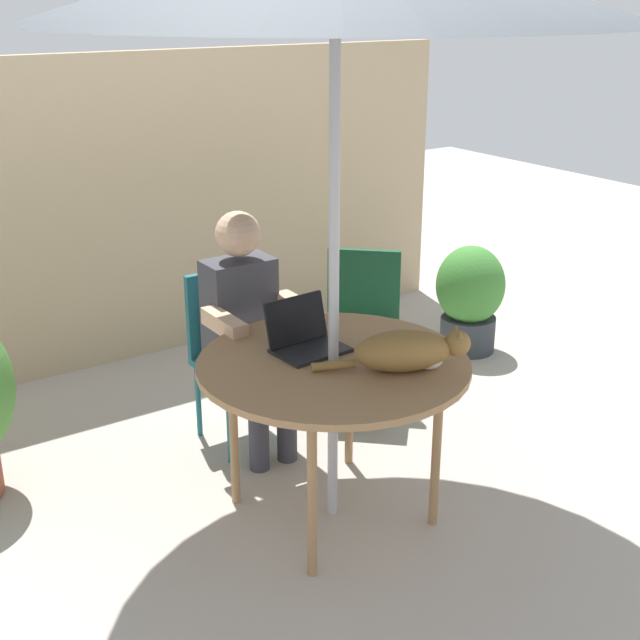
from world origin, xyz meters
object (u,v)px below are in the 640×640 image
Objects in this scene: patio_table at (333,372)px; cat at (409,351)px; chair_occupied at (233,343)px; laptop at (303,335)px; person_seated at (247,321)px; potted_plant_by_chair at (470,296)px; chair_empty at (361,319)px.

cat reaches higher than patio_table.
laptop reaches higher than chair_occupied.
chair_occupied is at bearing 87.32° from laptop.
chair_occupied is 0.72× the size of person_seated.
patio_table is 0.22m from laptop.
person_seated is (0.00, -0.16, 0.17)m from chair_occupied.
person_seated is (0.00, 0.74, -0.01)m from patio_table.
laptop is (-0.03, 0.18, 0.12)m from patio_table.
laptop reaches higher than potted_plant_by_chair.
patio_table is 0.92m from chair_occupied.
laptop reaches higher than cat.
chair_empty is (0.75, 0.81, -0.18)m from patio_table.
person_seated is 2.07× the size of cat.
chair_occupied and chair_empty have the same top height.
chair_occupied is 1.00× the size of chair_empty.
laptop is at bearing 118.71° from cat.
chair_empty is 1.26× the size of potted_plant_by_chair.
patio_table is 0.74m from person_seated.
person_seated is at bearing -174.70° from chair_empty.
laptop is 0.49m from cat.
chair_occupied is at bearing 173.36° from chair_empty.
cat is at bearing -140.71° from potted_plant_by_chair.
laptop is at bearing -141.28° from chair_empty.
person_seated reaches higher than cat.
cat is (0.23, -0.43, 0.02)m from laptop.
chair_empty is at bearing -166.63° from potted_plant_by_chair.
chair_empty is 1.05m from laptop.
patio_table is at bearing -149.49° from potted_plant_by_chair.
patio_table is at bearing 129.19° from cat.
potted_plant_by_chair is (1.80, 0.16, -0.15)m from chair_occupied.
chair_empty is (0.75, -0.09, 0.00)m from chair_occupied.
chair_occupied reaches higher than patio_table.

